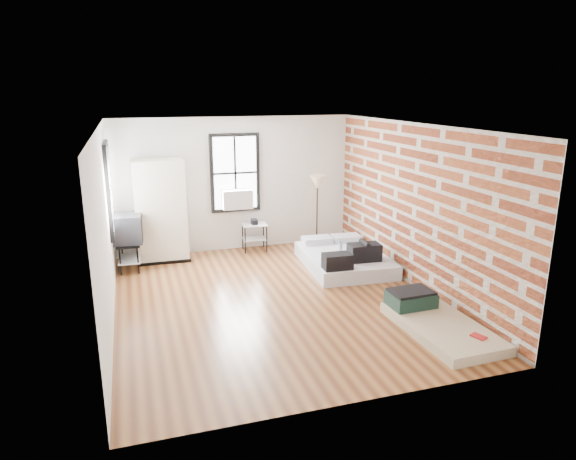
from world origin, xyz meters
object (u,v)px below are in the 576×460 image
object	(u,v)px
mattress_main	(344,258)
mattress_bare	(434,320)
side_table	(254,229)
floor_lamp	(317,186)
tv_stand	(128,230)
wardrobe	(161,211)

from	to	relation	value
mattress_main	mattress_bare	distance (m)	2.83
mattress_bare	side_table	bearing A→B (deg)	108.23
floor_lamp	tv_stand	world-z (taller)	floor_lamp
wardrobe	floor_lamp	xyz separation A→B (m)	(3.29, 0.00, 0.32)
wardrobe	floor_lamp	bearing A→B (deg)	0.93
side_table	tv_stand	world-z (taller)	tv_stand
wardrobe	side_table	bearing A→B (deg)	3.03
mattress_bare	mattress_main	bearing A→B (deg)	91.91
mattress_main	floor_lamp	bearing A→B (deg)	94.48
side_table	floor_lamp	xyz separation A→B (m)	(1.39, -0.07, 0.87)
wardrobe	side_table	distance (m)	1.98
mattress_bare	side_table	distance (m)	4.67
side_table	tv_stand	bearing A→B (deg)	-170.40
mattress_main	side_table	world-z (taller)	side_table
mattress_main	mattress_bare	bearing A→B (deg)	-82.77
mattress_main	tv_stand	size ratio (longest dim) A/B	1.96
mattress_bare	wardrobe	distance (m)	5.62
floor_lamp	side_table	bearing A→B (deg)	177.11
wardrobe	tv_stand	size ratio (longest dim) A/B	1.89
floor_lamp	tv_stand	size ratio (longest dim) A/B	1.46
mattress_main	floor_lamp	xyz separation A→B (m)	(-0.02, 1.48, 1.16)
side_table	floor_lamp	distance (m)	1.64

